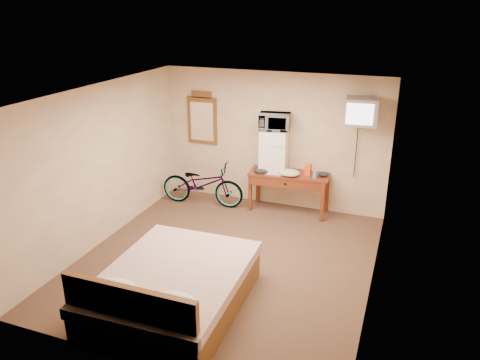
# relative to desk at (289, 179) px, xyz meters

# --- Properties ---
(room) EXTENTS (4.60, 4.64, 2.50)m
(room) POSITION_rel_desk_xyz_m (-0.40, -2.00, 0.61)
(room) COLOR brown
(room) RESTS_ON ground
(desk) EXTENTS (1.47, 0.67, 0.75)m
(desk) POSITION_rel_desk_xyz_m (0.00, 0.00, 0.00)
(desk) COLOR maroon
(desk) RESTS_ON floor
(mini_fridge) EXTENTS (0.51, 0.50, 0.77)m
(mini_fridge) POSITION_rel_desk_xyz_m (-0.30, 0.04, 0.50)
(mini_fridge) COLOR white
(mini_fridge) RESTS_ON desk
(microwave) EXTENTS (0.59, 0.46, 0.29)m
(microwave) POSITION_rel_desk_xyz_m (-0.30, 0.04, 1.03)
(microwave) COLOR white
(microwave) RESTS_ON mini_fridge
(snack_bag) EXTENTS (0.13, 0.09, 0.22)m
(snack_bag) POSITION_rel_desk_xyz_m (0.34, 0.02, 0.22)
(snack_bag) COLOR #E95314
(snack_bag) RESTS_ON desk
(blue_cup) EXTENTS (0.08, 0.08, 0.14)m
(blue_cup) POSITION_rel_desk_xyz_m (0.49, -0.08, 0.18)
(blue_cup) COLOR #3E84D5
(blue_cup) RESTS_ON desk
(cloth_cream) EXTENTS (0.38, 0.29, 0.12)m
(cloth_cream) POSITION_rel_desk_xyz_m (0.04, -0.11, 0.17)
(cloth_cream) COLOR beige
(cloth_cream) RESTS_ON desk
(cloth_dark_a) EXTENTS (0.29, 0.22, 0.11)m
(cloth_dark_a) POSITION_rel_desk_xyz_m (-0.47, -0.15, 0.17)
(cloth_dark_a) COLOR black
(cloth_dark_a) RESTS_ON desk
(cloth_dark_b) EXTENTS (0.19, 0.16, 0.09)m
(cloth_dark_b) POSITION_rel_desk_xyz_m (0.61, 0.07, 0.16)
(cloth_dark_b) COLOR black
(cloth_dark_b) RESTS_ON desk
(crt_television) EXTENTS (0.55, 0.61, 0.44)m
(crt_television) POSITION_rel_desk_xyz_m (1.16, 0.02, 1.33)
(crt_television) COLOR black
(crt_television) RESTS_ON room
(wall_mirror) EXTENTS (0.60, 0.04, 1.01)m
(wall_mirror) POSITION_rel_desk_xyz_m (-1.81, 0.27, 0.91)
(wall_mirror) COLOR brown
(wall_mirror) RESTS_ON room
(bicycle) EXTENTS (1.63, 0.69, 0.84)m
(bicycle) POSITION_rel_desk_xyz_m (-1.60, -0.24, -0.22)
(bicycle) COLOR black
(bicycle) RESTS_ON floor
(bed) EXTENTS (1.69, 2.21, 0.90)m
(bed) POSITION_rel_desk_xyz_m (-0.59, -3.37, -0.35)
(bed) COLOR brown
(bed) RESTS_ON floor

